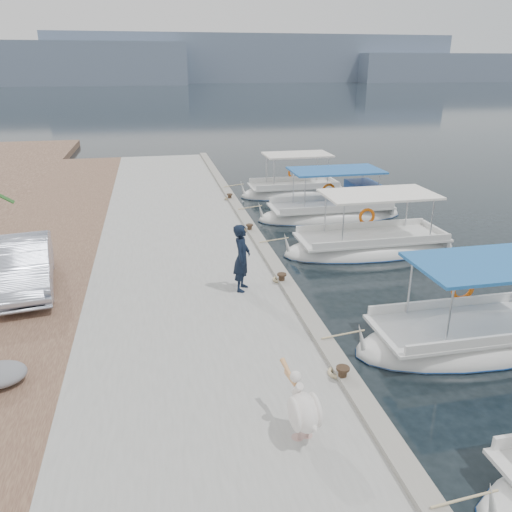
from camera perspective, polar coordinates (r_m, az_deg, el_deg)
The scene contains 13 objects.
ground at distance 13.94m, azimuth 5.87°, elevation -7.41°, with size 400.00×400.00×0.00m, color black.
concrete_quay at distance 17.84m, azimuth -8.19°, elevation -0.09°, with size 6.00×40.00×0.50m, color gray.
quay_curb at distance 18.08m, azimuth 0.58°, elevation 1.47°, with size 0.44×40.00×0.12m, color gray.
cobblestone_strip at distance 18.29m, azimuth -23.99°, elevation -1.22°, with size 4.00×40.00×0.50m, color brown.
distant_hills at distance 215.76m, azimuth -3.00°, elevation 21.23°, with size 330.00×60.00×18.00m.
fishing_caique_b at distance 13.87m, azimuth 23.58°, elevation -8.78°, with size 6.30×2.45×2.83m.
fishing_caique_c at distance 19.41m, azimuth 12.93°, elevation 0.94°, with size 6.83×2.52×2.83m.
fishing_caique_d at distance 23.38m, azimuth 8.71°, elevation 4.84°, with size 6.82×2.48×2.83m.
fishing_caique_e at distance 27.27m, azimuth 4.32°, elevation 7.19°, with size 5.81×2.31×2.83m.
mooring_bollards at distance 14.84m, azimuth 2.96°, elevation -2.51°, with size 0.28×20.28×0.33m.
pelican at distance 8.98m, azimuth 5.44°, elevation -17.08°, with size 0.59×1.45×1.12m.
fisherman at distance 14.16m, azimuth -1.63°, elevation -0.21°, with size 0.72×0.47×1.97m, color black.
parked_car at distance 15.84m, azimuth -25.07°, elevation -0.96°, with size 1.51×4.34×1.43m, color #B1B8CB.
Camera 1 is at (-3.86, -11.65, 6.60)m, focal length 35.00 mm.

